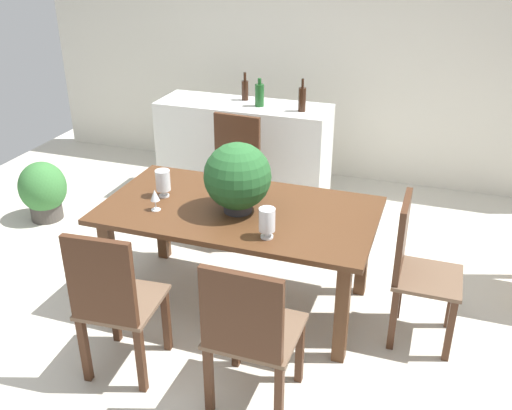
# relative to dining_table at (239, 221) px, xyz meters

# --- Properties ---
(ground_plane) EXTENTS (7.04, 7.04, 0.00)m
(ground_plane) POSITION_rel_dining_table_xyz_m (0.00, 0.01, -0.66)
(ground_plane) COLOR beige
(back_wall) EXTENTS (6.40, 0.10, 2.60)m
(back_wall) POSITION_rel_dining_table_xyz_m (0.00, 2.61, 0.64)
(back_wall) COLOR beige
(back_wall) RESTS_ON ground
(dining_table) EXTENTS (1.86, 1.01, 0.76)m
(dining_table) POSITION_rel_dining_table_xyz_m (0.00, 0.00, 0.00)
(dining_table) COLOR #4C2D19
(dining_table) RESTS_ON ground
(chair_near_right) EXTENTS (0.49, 0.48, 0.97)m
(chair_near_right) POSITION_rel_dining_table_xyz_m (0.42, -0.96, -0.11)
(chair_near_right) COLOR #422616
(chair_near_right) RESTS_ON ground
(chair_foot_end) EXTENTS (0.42, 0.43, 0.99)m
(chair_foot_end) POSITION_rel_dining_table_xyz_m (1.19, -0.00, -0.11)
(chair_foot_end) COLOR #422616
(chair_foot_end) RESTS_ON ground
(chair_near_left) EXTENTS (0.47, 0.49, 1.01)m
(chair_near_left) POSITION_rel_dining_table_xyz_m (-0.41, -0.96, -0.10)
(chair_near_left) COLOR #422616
(chair_near_left) RESTS_ON ground
(chair_far_left) EXTENTS (0.48, 0.45, 1.06)m
(chair_far_left) POSITION_rel_dining_table_xyz_m (-0.41, 0.96, -0.07)
(chair_far_left) COLOR #422616
(chair_far_left) RESTS_ON ground
(flower_centerpiece) EXTENTS (0.45, 0.45, 0.48)m
(flower_centerpiece) POSITION_rel_dining_table_xyz_m (0.01, -0.04, 0.35)
(flower_centerpiece) COLOR #333338
(flower_centerpiece) RESTS_ON dining_table
(crystal_vase_left) EXTENTS (0.10, 0.10, 0.20)m
(crystal_vase_left) POSITION_rel_dining_table_xyz_m (0.31, -0.33, 0.21)
(crystal_vase_left) COLOR silver
(crystal_vase_left) RESTS_ON dining_table
(crystal_vase_center_near) EXTENTS (0.10, 0.10, 0.20)m
(crystal_vase_center_near) POSITION_rel_dining_table_xyz_m (-0.57, 0.00, 0.22)
(crystal_vase_center_near) COLOR silver
(crystal_vase_center_near) RESTS_ON dining_table
(wine_glass) EXTENTS (0.06, 0.06, 0.15)m
(wine_glass) POSITION_rel_dining_table_xyz_m (-0.52, -0.21, 0.20)
(wine_glass) COLOR silver
(wine_glass) RESTS_ON dining_table
(kitchen_counter) EXTENTS (1.64, 0.54, 0.98)m
(kitchen_counter) POSITION_rel_dining_table_xyz_m (-0.57, 1.66, -0.17)
(kitchen_counter) COLOR silver
(kitchen_counter) RESTS_ON ground
(wine_bottle_tall) EXTENTS (0.07, 0.07, 0.29)m
(wine_bottle_tall) POSITION_rel_dining_table_xyz_m (0.01, 1.61, 0.43)
(wine_bottle_tall) COLOR black
(wine_bottle_tall) RESTS_ON kitchen_counter
(wine_bottle_clear) EXTENTS (0.08, 0.08, 0.26)m
(wine_bottle_clear) POSITION_rel_dining_table_xyz_m (-0.40, 1.64, 0.43)
(wine_bottle_clear) COLOR #194C1E
(wine_bottle_clear) RESTS_ON kitchen_counter
(wine_bottle_green) EXTENTS (0.06, 0.06, 0.27)m
(wine_bottle_green) POSITION_rel_dining_table_xyz_m (-0.60, 1.79, 0.42)
(wine_bottle_green) COLOR black
(wine_bottle_green) RESTS_ON kitchen_counter
(potted_plant_floor) EXTENTS (0.43, 0.43, 0.56)m
(potted_plant_floor) POSITION_rel_dining_table_xyz_m (-2.17, 0.65, -0.37)
(potted_plant_floor) COLOR #423D38
(potted_plant_floor) RESTS_ON ground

